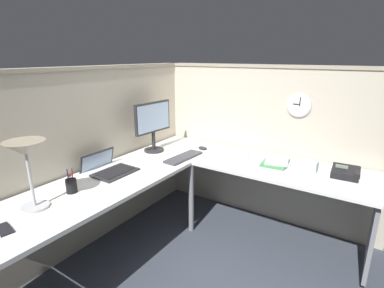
% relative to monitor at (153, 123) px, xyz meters
% --- Properties ---
extents(ground_plane, '(6.80, 6.80, 0.00)m').
position_rel_monitor_xyz_m(ground_plane, '(-0.20, -0.64, -1.02)').
color(ground_plane, '#383D47').
extents(cubicle_wall_back, '(2.57, 0.12, 1.58)m').
position_rel_monitor_xyz_m(cubicle_wall_back, '(-0.57, 0.23, -0.23)').
color(cubicle_wall_back, '#B7AD99').
rests_on(cubicle_wall_back, ground).
extents(cubicle_wall_right, '(0.12, 2.37, 1.58)m').
position_rel_monitor_xyz_m(cubicle_wall_right, '(0.67, -0.90, -0.23)').
color(cubicle_wall_right, '#B7AD99').
rests_on(cubicle_wall_right, ground).
extents(desk, '(2.35, 2.15, 0.73)m').
position_rel_monitor_xyz_m(desk, '(-0.35, -0.69, -0.39)').
color(desk, white).
rests_on(desk, ground).
extents(monitor, '(0.46, 0.20, 0.50)m').
position_rel_monitor_xyz_m(monitor, '(0.00, 0.00, 0.00)').
color(monitor, '#232326').
rests_on(monitor, desk).
extents(laptop, '(0.34, 0.38, 0.22)m').
position_rel_monitor_xyz_m(laptop, '(-0.63, -0.02, -0.27)').
color(laptop, '#232326').
rests_on(laptop, desk).
extents(keyboard, '(0.44, 0.16, 0.02)m').
position_rel_monitor_xyz_m(keyboard, '(-0.02, -0.38, -0.28)').
color(keyboard, '#38383D').
rests_on(keyboard, desk).
extents(computer_mouse, '(0.06, 0.10, 0.03)m').
position_rel_monitor_xyz_m(computer_mouse, '(0.31, -0.39, -0.28)').
color(computer_mouse, '#232326').
rests_on(computer_mouse, desk).
extents(desk_lamp_dome, '(0.24, 0.24, 0.44)m').
position_rel_monitor_xyz_m(desk_lamp_dome, '(-1.31, -0.12, 0.07)').
color(desk_lamp_dome, '#B7BABF').
rests_on(desk_lamp_dome, desk).
extents(pen_cup, '(0.08, 0.08, 0.18)m').
position_rel_monitor_xyz_m(pen_cup, '(-1.04, -0.12, -0.24)').
color(pen_cup, black).
rests_on(pen_cup, desk).
extents(cell_phone, '(0.09, 0.15, 0.01)m').
position_rel_monitor_xyz_m(cell_phone, '(-1.55, -0.21, -0.29)').
color(cell_phone, black).
rests_on(cell_phone, desk).
extents(office_phone, '(0.20, 0.21, 0.11)m').
position_rel_monitor_xyz_m(office_phone, '(0.32, -1.72, -0.26)').
color(office_phone, black).
rests_on(office_phone, desk).
extents(book_stack, '(0.31, 0.25, 0.04)m').
position_rel_monitor_xyz_m(book_stack, '(0.31, -1.16, -0.27)').
color(book_stack, '#3F7F4C').
rests_on(book_stack, desk).
extents(coffee_mug, '(0.08, 0.08, 0.10)m').
position_rel_monitor_xyz_m(coffee_mug, '(0.29, -0.87, -0.25)').
color(coffee_mug, silver).
rests_on(coffee_mug, desk).
extents(tissue_box, '(0.12, 0.12, 0.09)m').
position_rel_monitor_xyz_m(tissue_box, '(0.29, -1.45, -0.25)').
color(tissue_box, silver).
rests_on(tissue_box, desk).
extents(wall_clock, '(0.04, 0.22, 0.22)m').
position_rel_monitor_xyz_m(wall_clock, '(0.62, -1.23, 0.20)').
color(wall_clock, '#B7BABF').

